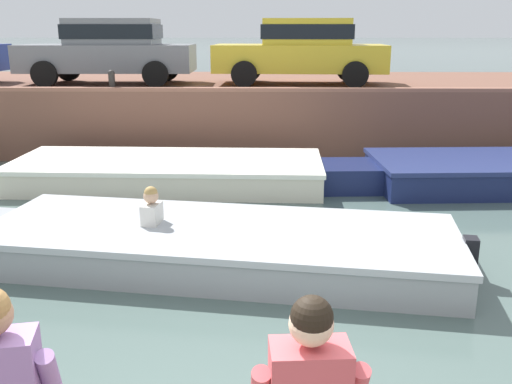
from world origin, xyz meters
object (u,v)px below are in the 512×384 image
object	(u,v)px
car_left_inner_grey	(110,48)
car_centre_yellow	(302,49)
boat_moored_central_cream	(184,172)
boat_moored_east_navy	(511,173)
motorboat_passing	(198,244)
mooring_bollard_mid	(112,79)

from	to	relation	value
car_left_inner_grey	car_centre_yellow	world-z (taller)	same
boat_moored_central_cream	car_centre_yellow	bearing A→B (deg)	57.38
boat_moored_east_navy	car_left_inner_grey	world-z (taller)	car_left_inner_grey
car_centre_yellow	boat_moored_east_navy	bearing A→B (deg)	-45.26
boat_moored_east_navy	car_centre_yellow	distance (m)	5.71
motorboat_passing	mooring_bollard_mid	size ratio (longest dim) A/B	16.02
boat_moored_central_cream	car_left_inner_grey	bearing A→B (deg)	120.67
boat_moored_east_navy	mooring_bollard_mid	bearing A→B (deg)	164.71
boat_moored_east_navy	car_centre_yellow	bearing A→B (deg)	134.74
car_left_inner_grey	mooring_bollard_mid	xyz separation A→B (m)	(0.41, -1.59, -0.61)
motorboat_passing	car_centre_yellow	size ratio (longest dim) A/B	1.71
boat_moored_central_cream	motorboat_passing	world-z (taller)	motorboat_passing
car_left_inner_grey	car_centre_yellow	size ratio (longest dim) A/B	1.00
boat_moored_central_cream	car_left_inner_grey	world-z (taller)	car_left_inner_grey
boat_moored_east_navy	car_left_inner_grey	distance (m)	9.44
car_centre_yellow	car_left_inner_grey	bearing A→B (deg)	179.95
boat_moored_central_cream	car_left_inner_grey	size ratio (longest dim) A/B	1.66
car_centre_yellow	boat_moored_central_cream	bearing A→B (deg)	-122.62
boat_moored_central_cream	motorboat_passing	xyz separation A→B (m)	(0.70, -3.70, -0.00)
boat_moored_central_cream	car_centre_yellow	distance (m)	4.97
motorboat_passing	car_centre_yellow	xyz separation A→B (m)	(1.72, 7.48, 2.15)
car_left_inner_grey	mooring_bollard_mid	world-z (taller)	car_left_inner_grey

